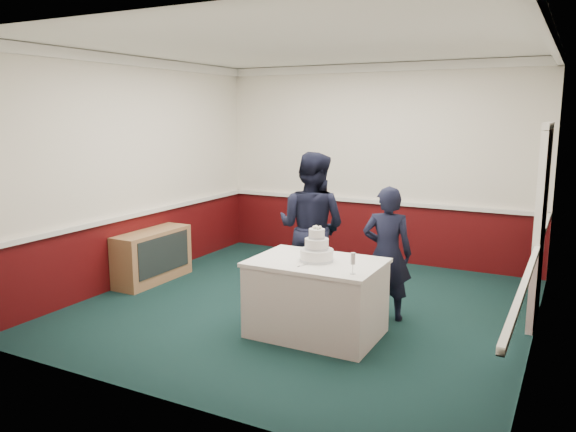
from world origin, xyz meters
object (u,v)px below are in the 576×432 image
at_px(person_woman, 387,253).
at_px(sideboard, 153,256).
at_px(wedding_cake, 317,250).
at_px(cake_table, 316,297).
at_px(person_man, 311,228).
at_px(cake_knife, 305,265).
at_px(champagne_flute, 353,260).

bearing_deg(person_woman, sideboard, -10.03).
distance_m(sideboard, wedding_cake, 2.90).
bearing_deg(sideboard, cake_table, -13.82).
bearing_deg(person_woman, person_man, -21.46).
distance_m(sideboard, person_man, 2.34).
distance_m(cake_table, cake_knife, 0.44).
height_order(cake_table, wedding_cake, wedding_cake).
xyz_separation_m(sideboard, person_woman, (3.26, 0.11, 0.40)).
distance_m(wedding_cake, person_man, 1.08).
distance_m(wedding_cake, champagne_flute, 0.57).
bearing_deg(person_woman, cake_knife, 50.21).
distance_m(cake_knife, person_woman, 1.12).
bearing_deg(cake_knife, wedding_cake, 100.05).
bearing_deg(wedding_cake, sideboard, 166.18).
bearing_deg(cake_knife, person_man, 131.10).
relative_size(sideboard, cake_knife, 5.45).
distance_m(wedding_cake, cake_knife, 0.23).
bearing_deg(cake_knife, sideboard, -179.26).
relative_size(cake_knife, person_man, 0.12).
xyz_separation_m(cake_table, cake_knife, (-0.03, -0.20, 0.39)).
bearing_deg(cake_knife, person_woman, 80.73).
bearing_deg(person_man, wedding_cake, 120.01).
xyz_separation_m(cake_table, person_man, (-0.51, 0.96, 0.51)).
distance_m(sideboard, cake_knife, 2.91).
relative_size(sideboard, person_woman, 0.80).
relative_size(person_man, person_woman, 1.22).
height_order(wedding_cake, person_man, person_man).
xyz_separation_m(sideboard, wedding_cake, (2.76, -0.68, 0.55)).
bearing_deg(sideboard, person_man, 6.99).
xyz_separation_m(cake_knife, person_woman, (0.52, 0.99, -0.04)).
height_order(sideboard, person_woman, person_woman).
distance_m(champagne_flute, person_woman, 1.08).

